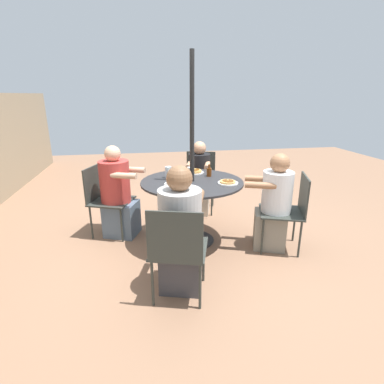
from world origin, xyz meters
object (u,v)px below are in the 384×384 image
diner_east (181,235)px  syrup_bottle (209,172)px  pancake_plate_a (228,182)px  patio_chair_east (178,247)px  diner_west (199,181)px  pancake_plate_b (175,183)px  patio_table (192,194)px  coffee_cup (191,172)px  patio_chair_west (200,177)px  diner_south (274,206)px  pancake_plate_c (195,171)px  patio_chair_north (105,196)px  patio_chair_south (290,207)px  diner_north (118,196)px  pancake_plate_d (176,191)px  drinking_glass_a (168,172)px

diner_east → syrup_bottle: size_ratio=7.90×
diner_east → pancake_plate_a: 1.00m
patio_chair_east → diner_west: (1.98, -0.57, -0.01)m
diner_east → pancake_plate_b: diner_east is taller
patio_table → coffee_cup: bearing=-4.8°
patio_chair_west → diner_south: bearing=128.7°
patio_chair_west → pancake_plate_c: size_ratio=3.81×
patio_chair_north → patio_chair_east: 1.65m
patio_chair_west → pancake_plate_b: bearing=82.3°
patio_chair_east → diner_west: size_ratio=0.81×
patio_chair_north → patio_chair_east: (-1.48, -0.74, 0.00)m
patio_chair_south → syrup_bottle: size_ratio=5.94×
patio_table → diner_east: diner_east is taller
syrup_bottle → diner_west: bearing=-1.5°
diner_north → pancake_plate_a: 1.38m
diner_south → patio_chair_west: (1.39, 0.58, -0.01)m
diner_north → pancake_plate_d: (-0.72, -0.65, 0.26)m
patio_chair_north → pancake_plate_a: (-0.57, -1.43, 0.27)m
diner_south → syrup_bottle: bearing=72.3°
patio_chair_east → pancake_plate_c: 1.52m
patio_chair_south → patio_chair_east: bearing=136.7°
patio_chair_south → syrup_bottle: bearing=75.5°
pancake_plate_c → coffee_cup: size_ratio=1.96×
patio_chair_east → patio_table: bearing=90.0°
patio_chair_north → pancake_plate_c: size_ratio=3.81×
patio_table → patio_chair_east: bearing=164.1°
diner_west → pancake_plate_a: size_ratio=4.68×
diner_south → pancake_plate_a: size_ratio=4.84×
diner_west → pancake_plate_a: (-1.07, -0.12, 0.28)m
diner_north → coffee_cup: 0.95m
diner_west → drinking_glass_a: bearing=70.2°
pancake_plate_b → coffee_cup: bearing=-36.7°
patio_table → pancake_plate_b: (-0.11, 0.21, 0.18)m
pancake_plate_d → pancake_plate_c: bearing=-23.7°
patio_chair_north → patio_chair_south: size_ratio=1.00×
pancake_plate_d → drinking_glass_a: drinking_glass_a is taller
diner_south → drinking_glass_a: 1.29m
diner_east → patio_chair_west: 2.06m
diner_north → diner_west: size_ratio=1.06×
patio_chair_east → patio_chair_south: 1.53m
patio_table → pancake_plate_d: pancake_plate_d is taller
patio_chair_east → syrup_bottle: size_ratio=5.94×
drinking_glass_a → pancake_plate_b: bearing=-171.8°
patio_chair_north → diner_east: 1.52m
pancake_plate_b → pancake_plate_c: bearing=-33.0°
diner_east → patio_chair_south: bearing=38.0°
pancake_plate_a → coffee_cup: coffee_cup is taller
patio_chair_east → diner_north: bearing=127.9°
patio_chair_south → coffee_cup: 1.22m
pancake_plate_b → pancake_plate_d: pancake_plate_b is taller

